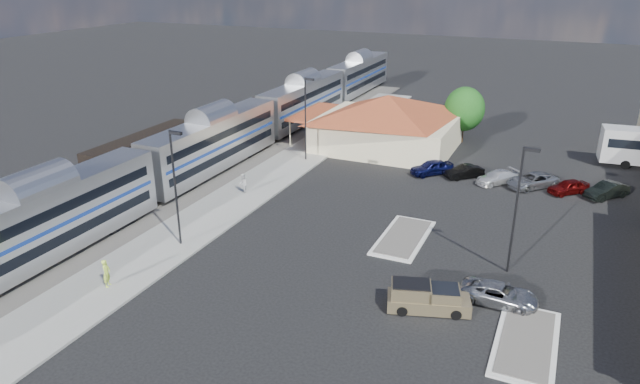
% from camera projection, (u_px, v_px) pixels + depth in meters
% --- Properties ---
extents(ground, '(280.00, 280.00, 0.00)m').
position_uv_depth(ground, '(346.00, 240.00, 43.92)').
color(ground, black).
rests_on(ground, ground).
extents(railbed, '(16.00, 100.00, 0.12)m').
position_uv_depth(railbed, '(185.00, 170.00, 58.64)').
color(railbed, '#4C4944').
rests_on(railbed, ground).
extents(platform, '(5.50, 92.00, 0.18)m').
position_uv_depth(platform, '(251.00, 189.00, 53.52)').
color(platform, gray).
rests_on(platform, ground).
extents(passenger_train, '(3.00, 104.00, 5.55)m').
position_uv_depth(passenger_train, '(214.00, 145.00, 57.46)').
color(passenger_train, silver).
rests_on(passenger_train, ground).
extents(freight_cars, '(2.80, 46.00, 4.00)m').
position_uv_depth(freight_cars, '(144.00, 156.00, 57.06)').
color(freight_cars, black).
rests_on(freight_cars, ground).
extents(station_depot, '(18.35, 12.24, 6.20)m').
position_uv_depth(station_depot, '(387.00, 122.00, 64.86)').
color(station_depot, beige).
rests_on(station_depot, ground).
extents(traffic_island_south, '(3.30, 7.50, 0.21)m').
position_uv_depth(traffic_island_south, '(403.00, 237.00, 44.07)').
color(traffic_island_south, silver).
rests_on(traffic_island_south, ground).
extents(traffic_island_north, '(3.30, 7.50, 0.21)m').
position_uv_depth(traffic_island_north, '(526.00, 342.00, 31.80)').
color(traffic_island_north, silver).
rests_on(traffic_island_north, ground).
extents(lamp_plat_s, '(1.08, 0.25, 9.00)m').
position_uv_depth(lamp_plat_s, '(176.00, 179.00, 40.98)').
color(lamp_plat_s, black).
rests_on(lamp_plat_s, ground).
extents(lamp_plat_n, '(1.08, 0.25, 9.00)m').
position_uv_depth(lamp_plat_n, '(306.00, 113.00, 59.66)').
color(lamp_plat_n, black).
rests_on(lamp_plat_n, ground).
extents(lamp_lot, '(1.08, 0.25, 9.00)m').
position_uv_depth(lamp_lot, '(518.00, 200.00, 37.37)').
color(lamp_lot, black).
rests_on(lamp_lot, ground).
extents(tree_depot, '(4.71, 4.71, 6.63)m').
position_uv_depth(tree_depot, '(464.00, 109.00, 66.76)').
color(tree_depot, '#382314').
rests_on(tree_depot, ground).
extents(pickup_truck, '(5.29, 3.20, 1.72)m').
position_uv_depth(pickup_truck, '(429.00, 298.00, 34.67)').
color(pickup_truck, '#9B885F').
rests_on(pickup_truck, ground).
extents(suv, '(4.86, 2.38, 1.33)m').
position_uv_depth(suv, '(499.00, 294.00, 35.38)').
color(suv, '#A2A4AA').
rests_on(suv, ground).
extents(person_a, '(0.67, 0.81, 1.90)m').
position_uv_depth(person_a, '(106.00, 273.00, 36.89)').
color(person_a, '#BBDD45').
rests_on(person_a, platform).
extents(person_b, '(0.97, 1.08, 1.82)m').
position_uv_depth(person_b, '(243.00, 183.00, 52.21)').
color(person_b, silver).
rests_on(person_b, platform).
extents(parked_car_a, '(4.41, 4.35, 1.50)m').
position_uv_depth(parked_car_a, '(432.00, 167.00, 57.38)').
color(parked_car_a, '#0B0F3B').
rests_on(parked_car_a, ground).
extents(parked_car_b, '(3.79, 3.63, 1.28)m').
position_uv_depth(parked_car_b, '(464.00, 172.00, 56.46)').
color(parked_car_b, black).
rests_on(parked_car_b, ground).
extents(parked_car_c, '(4.27, 4.48, 1.28)m').
position_uv_depth(parked_car_c, '(497.00, 177.00, 54.99)').
color(parked_car_c, silver).
rests_on(parked_car_c, ground).
extents(parked_car_d, '(5.24, 5.25, 1.41)m').
position_uv_depth(parked_car_d, '(532.00, 180.00, 54.01)').
color(parked_car_d, gray).
rests_on(parked_car_d, ground).
extents(parked_car_e, '(3.94, 3.78, 1.33)m').
position_uv_depth(parked_car_e, '(569.00, 187.00, 52.56)').
color(parked_car_e, '#670B0B').
rests_on(parked_car_e, ground).
extents(parked_car_f, '(4.01, 4.27, 1.43)m').
position_uv_depth(parked_car_f, '(607.00, 190.00, 51.59)').
color(parked_car_f, black).
rests_on(parked_car_f, ground).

